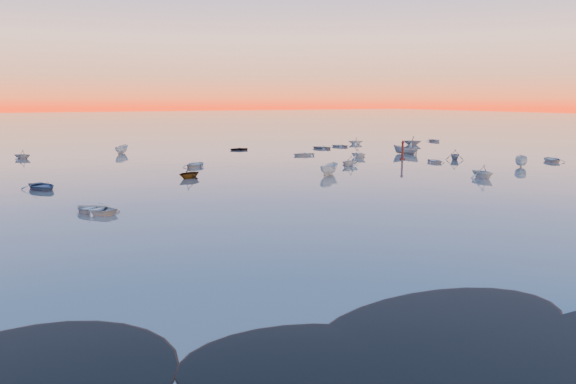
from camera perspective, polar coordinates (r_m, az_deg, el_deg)
ground at (r=121.70m, az=-14.42°, el=4.75°), size 600.00×600.00×0.00m
moored_fleet at (r=76.83m, az=-6.45°, el=2.38°), size 124.00×58.00×1.20m
boat_near_left at (r=64.12m, az=-23.71°, el=0.22°), size 4.87×3.06×1.13m
boat_near_center at (r=70.30m, az=4.17°, el=1.75°), size 3.84×4.29×1.41m
boat_near_right at (r=71.36m, az=19.12°, el=1.37°), size 3.49×1.58×1.22m
channel_marker at (r=89.56m, az=11.55°, el=4.05°), size 0.88×0.88×3.15m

